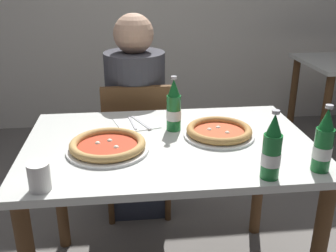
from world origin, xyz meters
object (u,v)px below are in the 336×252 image
beer_bottle_right (174,108)px  pizza_margherita_near (219,132)px  dining_table_main (169,166)px  napkin_with_cutlery (137,123)px  pizza_marinara_far (108,146)px  beer_bottle_left (272,150)px  beer_bottle_center (323,144)px  diner_seated (136,123)px  chair_behind_table (137,142)px  paper_cup (39,177)px

beer_bottle_right → pizza_margherita_near: bearing=-27.0°
pizza_margherita_near → beer_bottle_right: bearing=153.0°
dining_table_main → napkin_with_cutlery: (-0.13, 0.22, 0.12)m
pizza_marinara_far → beer_bottle_left: size_ratio=1.33×
pizza_margherita_near → beer_bottle_center: bearing=-50.2°
diner_seated → beer_bottle_left: diner_seated is taller
diner_seated → beer_bottle_center: 1.19m
chair_behind_table → beer_bottle_right: (0.15, -0.48, 0.37)m
napkin_with_cutlery → paper_cup: paper_cup is taller
chair_behind_table → paper_cup: (-0.34, -0.95, 0.32)m
napkin_with_cutlery → beer_bottle_right: bearing=-28.8°
beer_bottle_left → beer_bottle_right: bearing=120.2°
beer_bottle_right → napkin_with_cutlery: (-0.16, 0.09, -0.10)m
pizza_marinara_far → beer_bottle_center: bearing=-18.3°
beer_bottle_right → pizza_marinara_far: bearing=-146.9°
paper_cup → pizza_margherita_near: bearing=28.4°
diner_seated → beer_bottle_center: (0.62, -0.97, 0.27)m
napkin_with_cutlery → beer_bottle_left: bearing=-52.0°
diner_seated → pizza_marinara_far: 0.76m
dining_table_main → pizza_marinara_far: bearing=-166.6°
chair_behind_table → diner_seated: diner_seated is taller
dining_table_main → chair_behind_table: chair_behind_table is taller
dining_table_main → napkin_with_cutlery: 0.28m
beer_bottle_center → paper_cup: bearing=-178.5°
beer_bottle_left → napkin_with_cutlery: beer_bottle_left is taller
dining_table_main → pizza_margherita_near: size_ratio=3.93×
chair_behind_table → pizza_margherita_near: size_ratio=2.79×
dining_table_main → chair_behind_table: (-0.12, 0.61, -0.15)m
dining_table_main → beer_bottle_left: beer_bottle_left is taller
chair_behind_table → pizza_margherita_near: chair_behind_table is taller
beer_bottle_left → paper_cup: 0.77m
napkin_with_cutlery → beer_bottle_center: bearing=-39.7°
paper_cup → chair_behind_table: bearing=70.0°
diner_seated → napkin_with_cutlery: 0.47m
diner_seated → paper_cup: (-0.34, -1.00, 0.21)m
beer_bottle_left → paper_cup: (-0.77, 0.01, -0.06)m
pizza_margherita_near → beer_bottle_center: beer_bottle_center is taller
paper_cup → napkin_with_cutlery: bearing=58.8°
beer_bottle_center → chair_behind_table: bearing=124.2°
napkin_with_cutlery → paper_cup: 0.65m
diner_seated → beer_bottle_left: 1.12m
beer_bottle_center → beer_bottle_right: 0.64m
pizza_margherita_near → paper_cup: paper_cup is taller
diner_seated → pizza_margherita_near: diner_seated is taller
chair_behind_table → beer_bottle_left: 1.11m
beer_bottle_left → chair_behind_table: bearing=114.1°
pizza_marinara_far → paper_cup: paper_cup is taller
pizza_margherita_near → napkin_with_cutlery: pizza_margherita_near is taller
beer_bottle_center → napkin_with_cutlery: (-0.63, 0.53, -0.10)m
diner_seated → beer_bottle_right: diner_seated is taller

